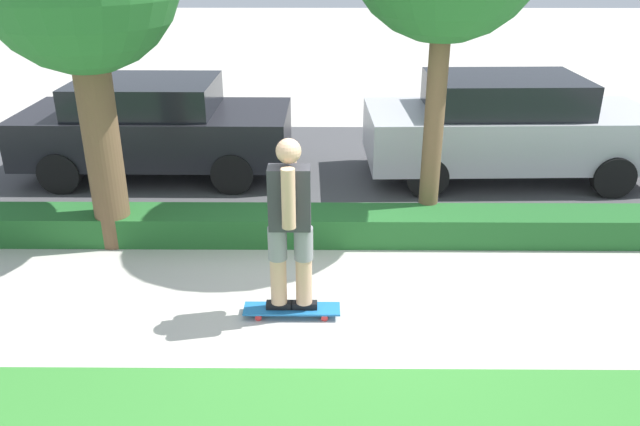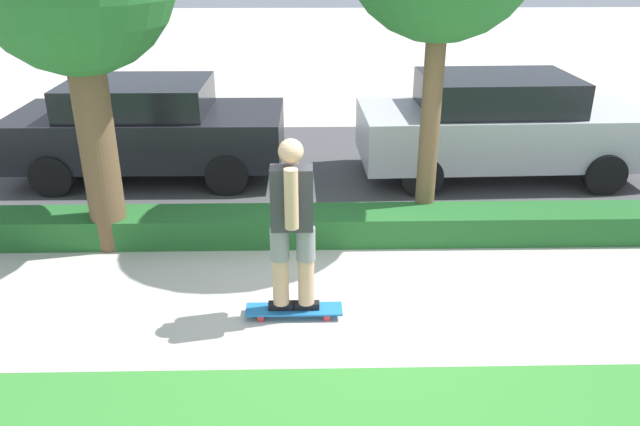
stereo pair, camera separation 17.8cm
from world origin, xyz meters
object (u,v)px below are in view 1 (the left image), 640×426
skateboard (292,309)px  parked_car_middle (507,127)px  skater_person (290,223)px  parked_car_front (155,126)px

skateboard → parked_car_middle: bearing=51.9°
skater_person → parked_car_middle: (3.15, 4.01, -0.21)m
parked_car_middle → skateboard: bearing=-129.8°
parked_car_middle → parked_car_front: bearing=177.2°
skater_person → parked_car_middle: size_ratio=0.40×
skateboard → parked_car_middle: size_ratio=0.22×
skater_person → parked_car_middle: skater_person is taller
parked_car_front → parked_car_middle: size_ratio=0.94×
skateboard → parked_car_front: size_ratio=0.23×
skater_person → parked_car_front: skater_person is taller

